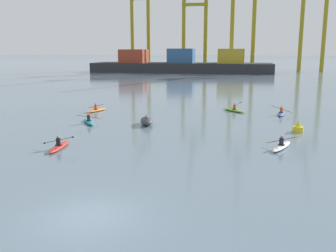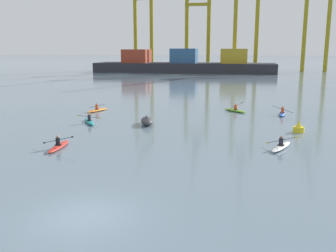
% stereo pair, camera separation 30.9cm
% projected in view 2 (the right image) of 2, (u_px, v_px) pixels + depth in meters
% --- Properties ---
extents(ground_plane, '(800.00, 800.00, 0.00)m').
position_uv_depth(ground_plane, '(85.00, 216.00, 15.51)').
color(ground_plane, slate).
extents(container_barge, '(52.11, 11.66, 6.87)m').
position_uv_depth(container_barge, '(184.00, 64.00, 109.67)').
color(container_barge, '#28282D').
rests_on(container_barge, ground).
extents(gantry_crane_west, '(6.66, 16.61, 33.60)m').
position_uv_depth(gantry_crane_west, '(143.00, 15.00, 121.69)').
color(gantry_crane_west, olive).
rests_on(gantry_crane_west, ground).
extents(gantry_crane_west_mid, '(8.04, 17.83, 37.53)m').
position_uv_depth(gantry_crane_west_mid, '(198.00, 15.00, 115.23)').
color(gantry_crane_west_mid, olive).
rests_on(gantry_crane_west_mid, ground).
extents(gantry_crane_east_mid, '(7.50, 20.01, 38.53)m').
position_uv_depth(gantry_crane_east_mid, '(247.00, 7.00, 109.02)').
color(gantry_crane_east_mid, olive).
rests_on(gantry_crane_east_mid, ground).
extents(gantry_crane_east, '(7.76, 16.99, 36.03)m').
position_uv_depth(gantry_crane_east, '(318.00, 12.00, 109.86)').
color(gantry_crane_east, olive).
rests_on(gantry_crane_east, ground).
extents(capsized_dinghy, '(1.85, 2.81, 0.76)m').
position_uv_depth(capsized_dinghy, '(147.00, 121.00, 34.16)').
color(capsized_dinghy, '#38383D').
rests_on(capsized_dinghy, ground).
extents(channel_buoy, '(0.90, 0.90, 1.00)m').
position_uv_depth(channel_buoy, '(299.00, 128.00, 31.10)').
color(channel_buoy, yellow).
rests_on(channel_buoy, ground).
extents(kayak_white, '(2.02, 3.35, 1.03)m').
position_uv_depth(kayak_white, '(281.00, 146.00, 26.00)').
color(kayak_white, silver).
rests_on(kayak_white, ground).
extents(kayak_teal, '(2.37, 3.17, 0.95)m').
position_uv_depth(kayak_teal, '(89.00, 121.00, 34.93)').
color(kayak_teal, teal).
rests_on(kayak_teal, ground).
extents(kayak_orange, '(2.14, 3.42, 0.95)m').
position_uv_depth(kayak_orange, '(97.00, 110.00, 41.47)').
color(kayak_orange, orange).
rests_on(kayak_orange, ground).
extents(kayak_red, '(2.24, 3.44, 0.95)m').
position_uv_depth(kayak_red, '(59.00, 146.00, 26.09)').
color(kayak_red, red).
rests_on(kayak_red, ground).
extents(kayak_blue, '(2.19, 3.45, 0.99)m').
position_uv_depth(kayak_blue, '(282.00, 113.00, 39.24)').
color(kayak_blue, '#2856B2').
rests_on(kayak_blue, ground).
extents(kayak_lime, '(2.75, 2.91, 1.04)m').
position_uv_depth(kayak_lime, '(235.00, 110.00, 41.33)').
color(kayak_lime, '#7ABC2D').
rests_on(kayak_lime, ground).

